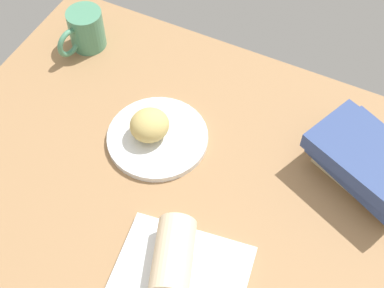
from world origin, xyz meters
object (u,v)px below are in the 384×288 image
object	(u,v)px
breakfast_wrap	(173,257)
round_plate	(158,138)
book_stack	(372,163)
coffee_mug	(85,30)
scone_pastry	(150,125)

from	to	relation	value
breakfast_wrap	round_plate	bearing A→B (deg)	-75.90
breakfast_wrap	book_stack	bearing A→B (deg)	-146.52
breakfast_wrap	coffee_mug	bearing A→B (deg)	-62.85
scone_pastry	coffee_mug	distance (cm)	31.43
scone_pastry	breakfast_wrap	world-z (taller)	breakfast_wrap
round_plate	scone_pastry	bearing A→B (deg)	11.96
round_plate	scone_pastry	world-z (taller)	scone_pastry
round_plate	scone_pastry	xyz separation A→B (cm)	(1.45, 0.31, 3.76)
book_stack	scone_pastry	bearing A→B (deg)	14.02
breakfast_wrap	scone_pastry	bearing A→B (deg)	-73.17
scone_pastry	book_stack	bearing A→B (deg)	-165.98
round_plate	breakfast_wrap	xyz separation A→B (cm)	(-15.81, 23.40, 4.28)
book_stack	coffee_mug	distance (cm)	68.77
breakfast_wrap	book_stack	size ratio (longest dim) A/B	0.49
breakfast_wrap	coffee_mug	world-z (taller)	coffee_mug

